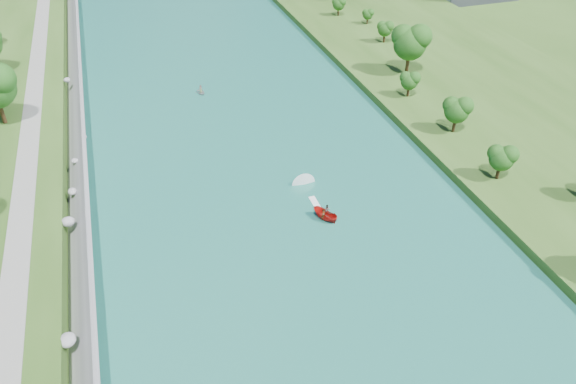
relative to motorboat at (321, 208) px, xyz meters
name	(u,v)px	position (x,y,z in m)	size (l,w,h in m)	color
ground	(302,265)	(-5.99, -9.34, -0.73)	(260.00, 260.00, 0.00)	#2D5119
river_water	(259,179)	(-5.99, 10.66, -0.68)	(55.00, 240.00, 0.10)	#175854
berm_east	(534,126)	(43.51, 10.66, 0.02)	(44.00, 240.00, 1.50)	#2D5119
riprap_bank	(78,204)	(-31.85, 9.83, 1.09)	(4.29, 236.00, 4.26)	slate
riverside_path	(23,199)	(-38.49, 10.66, 2.82)	(3.00, 200.00, 0.10)	gray
trees_east	(452,78)	(32.84, 21.62, 5.62)	(16.10, 140.27, 11.68)	#1E4B14
motorboat	(321,208)	(0.00, 0.00, 0.00)	(3.60, 18.83, 1.96)	#B3140E
raft	(201,92)	(-8.76, 42.54, -0.27)	(2.28, 2.86, 1.63)	gray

